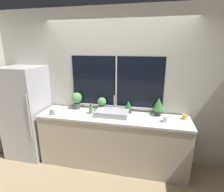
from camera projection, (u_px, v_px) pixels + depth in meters
The scene contains 14 objects.
ground_plane at pixel (109, 174), 2.92m from camera, with size 14.00×14.00×0.00m, color #937F60.
wall_back at pixel (117, 87), 3.15m from camera, with size 8.00×0.09×2.70m.
wall_left at pixel (35, 75), 4.44m from camera, with size 0.06×7.00×2.70m.
counter at pixel (112, 141), 3.06m from camera, with size 2.53×0.59×0.93m.
refrigerator at pixel (27, 112), 3.30m from camera, with size 0.70×0.68×1.71m.
sink at pixel (112, 113), 2.95m from camera, with size 0.55×0.38×0.30m.
potted_plant_far_left at pixel (77, 99), 3.23m from camera, with size 0.20×0.20×0.31m.
potted_plant_center_left at pixel (102, 104), 3.14m from camera, with size 0.15×0.15×0.25m.
potted_plant_center_right at pixel (128, 107), 3.05m from camera, with size 0.13×0.13×0.22m.
potted_plant_far_right at pixel (158, 105), 2.92m from camera, with size 0.20×0.20×0.31m.
soap_bottle at pixel (91, 110), 3.02m from camera, with size 0.06×0.06×0.17m.
mug_yellow at pixel (184, 117), 2.80m from camera, with size 0.07×0.07×0.08m.
mug_white at pixel (166, 119), 2.69m from camera, with size 0.08×0.08×0.10m.
mug_grey at pixel (52, 112), 2.99m from camera, with size 0.08×0.08×0.09m.
Camera 1 is at (0.58, -2.38, 2.06)m, focal length 28.00 mm.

